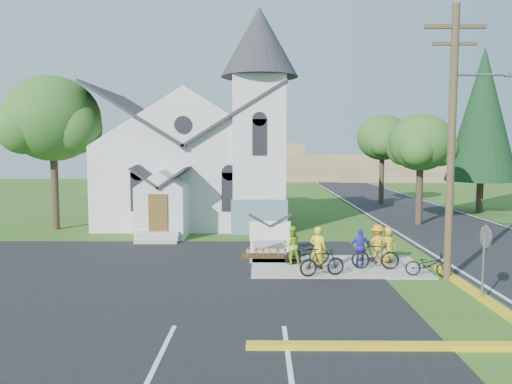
{
  "coord_description": "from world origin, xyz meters",
  "views": [
    {
      "loc": [
        -1.66,
        -19.74,
        4.87
      ],
      "look_at": [
        -1.86,
        5.0,
        2.7
      ],
      "focal_mm": 35.0,
      "sensor_mm": 36.0,
      "label": 1
    }
  ],
  "objects_px": {
    "cyclist_3": "(377,244)",
    "cyclist_1": "(292,245)",
    "bike_4": "(428,265)",
    "bike_2": "(308,253)",
    "church_sign": "(270,231)",
    "cyclist_2": "(361,248)",
    "cyclist_0": "(318,249)",
    "bike_3": "(375,255)",
    "bike_1": "(322,262)",
    "utility_pole": "(454,134)",
    "stop_sign": "(485,247)",
    "cyclist_4": "(388,245)",
    "bike_0": "(303,253)"
  },
  "relations": [
    {
      "from": "church_sign",
      "to": "bike_4",
      "type": "height_order",
      "value": "church_sign"
    },
    {
      "from": "cyclist_1",
      "to": "church_sign",
      "type": "bearing_deg",
      "value": -80.8
    },
    {
      "from": "cyclist_1",
      "to": "bike_4",
      "type": "xyz_separation_m",
      "value": [
        5.04,
        -1.95,
        -0.36
      ]
    },
    {
      "from": "utility_pole",
      "to": "bike_4",
      "type": "relative_size",
      "value": 5.91
    },
    {
      "from": "church_sign",
      "to": "bike_4",
      "type": "relative_size",
      "value": 1.3
    },
    {
      "from": "bike_2",
      "to": "bike_4",
      "type": "height_order",
      "value": "bike_2"
    },
    {
      "from": "stop_sign",
      "to": "cyclist_3",
      "type": "bearing_deg",
      "value": 112.45
    },
    {
      "from": "cyclist_0",
      "to": "cyclist_4",
      "type": "relative_size",
      "value": 1.17
    },
    {
      "from": "cyclist_3",
      "to": "cyclist_1",
      "type": "bearing_deg",
      "value": 2.53
    },
    {
      "from": "cyclist_0",
      "to": "bike_4",
      "type": "distance_m",
      "value": 4.18
    },
    {
      "from": "stop_sign",
      "to": "cyclist_1",
      "type": "relative_size",
      "value": 1.55
    },
    {
      "from": "bike_1",
      "to": "bike_4",
      "type": "relative_size",
      "value": 1.05
    },
    {
      "from": "bike_2",
      "to": "cyclist_4",
      "type": "height_order",
      "value": "cyclist_4"
    },
    {
      "from": "stop_sign",
      "to": "bike_1",
      "type": "distance_m",
      "value": 5.74
    },
    {
      "from": "utility_pole",
      "to": "stop_sign",
      "type": "xyz_separation_m",
      "value": [
        0.07,
        -2.7,
        -3.62
      ]
    },
    {
      "from": "bike_1",
      "to": "bike_0",
      "type": "bearing_deg",
      "value": 0.5
    },
    {
      "from": "cyclist_3",
      "to": "utility_pole",
      "type": "bearing_deg",
      "value": 128.33
    },
    {
      "from": "bike_4",
      "to": "cyclist_3",
      "type": "bearing_deg",
      "value": 42.46
    },
    {
      "from": "church_sign",
      "to": "cyclist_3",
      "type": "distance_m",
      "value": 5.0
    },
    {
      "from": "cyclist_0",
      "to": "cyclist_1",
      "type": "distance_m",
      "value": 1.58
    },
    {
      "from": "utility_pole",
      "to": "cyclist_1",
      "type": "distance_m",
      "value": 7.64
    },
    {
      "from": "bike_2",
      "to": "bike_3",
      "type": "distance_m",
      "value": 2.76
    },
    {
      "from": "bike_2",
      "to": "cyclist_3",
      "type": "bearing_deg",
      "value": -93.11
    },
    {
      "from": "church_sign",
      "to": "cyclist_4",
      "type": "distance_m",
      "value": 5.4
    },
    {
      "from": "cyclist_0",
      "to": "bike_3",
      "type": "height_order",
      "value": "cyclist_0"
    },
    {
      "from": "bike_0",
      "to": "bike_2",
      "type": "distance_m",
      "value": 0.23
    },
    {
      "from": "bike_4",
      "to": "bike_2",
      "type": "bearing_deg",
      "value": 75.08
    },
    {
      "from": "stop_sign",
      "to": "bike_1",
      "type": "bearing_deg",
      "value": 147.72
    },
    {
      "from": "bike_0",
      "to": "cyclist_2",
      "type": "xyz_separation_m",
      "value": [
        2.3,
        -0.52,
        0.34
      ]
    },
    {
      "from": "bike_2",
      "to": "cyclist_3",
      "type": "relative_size",
      "value": 1.11
    },
    {
      "from": "bike_3",
      "to": "cyclist_0",
      "type": "bearing_deg",
      "value": 105.98
    },
    {
      "from": "cyclist_0",
      "to": "bike_1",
      "type": "bearing_deg",
      "value": 121.5
    },
    {
      "from": "church_sign",
      "to": "cyclist_1",
      "type": "bearing_deg",
      "value": -70.7
    },
    {
      "from": "bike_1",
      "to": "utility_pole",
      "type": "bearing_deg",
      "value": -107.21
    },
    {
      "from": "bike_1",
      "to": "cyclist_3",
      "type": "xyz_separation_m",
      "value": [
        2.6,
        2.2,
        0.28
      ]
    },
    {
      "from": "church_sign",
      "to": "bike_2",
      "type": "distance_m",
      "value": 2.9
    },
    {
      "from": "bike_4",
      "to": "utility_pole",
      "type": "bearing_deg",
      "value": -104.62
    },
    {
      "from": "stop_sign",
      "to": "bike_4",
      "type": "xyz_separation_m",
      "value": [
        -0.73,
        3.0,
        -1.29
      ]
    },
    {
      "from": "cyclist_2",
      "to": "bike_3",
      "type": "bearing_deg",
      "value": 135.95
    },
    {
      "from": "cyclist_3",
      "to": "cyclist_4",
      "type": "bearing_deg",
      "value": -175.09
    },
    {
      "from": "bike_1",
      "to": "cyclist_4",
      "type": "xyz_separation_m",
      "value": [
        3.06,
        2.25,
        0.23
      ]
    },
    {
      "from": "church_sign",
      "to": "cyclist_0",
      "type": "height_order",
      "value": "cyclist_0"
    },
    {
      "from": "church_sign",
      "to": "bike_2",
      "type": "xyz_separation_m",
      "value": [
        1.54,
        -2.4,
        -0.5
      ]
    },
    {
      "from": "bike_2",
      "to": "cyclist_0",
      "type": "bearing_deg",
      "value": -175.67
    },
    {
      "from": "cyclist_1",
      "to": "cyclist_4",
      "type": "distance_m",
      "value": 4.1
    },
    {
      "from": "church_sign",
      "to": "bike_2",
      "type": "height_order",
      "value": "church_sign"
    },
    {
      "from": "cyclist_2",
      "to": "cyclist_3",
      "type": "xyz_separation_m",
      "value": [
        0.83,
        0.59,
        0.04
      ]
    },
    {
      "from": "church_sign",
      "to": "bike_1",
      "type": "height_order",
      "value": "church_sign"
    },
    {
      "from": "bike_1",
      "to": "cyclist_0",
      "type": "bearing_deg",
      "value": -6.71
    },
    {
      "from": "church_sign",
      "to": "bike_3",
      "type": "xyz_separation_m",
      "value": [
        4.15,
        -3.29,
        -0.41
      ]
    }
  ]
}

